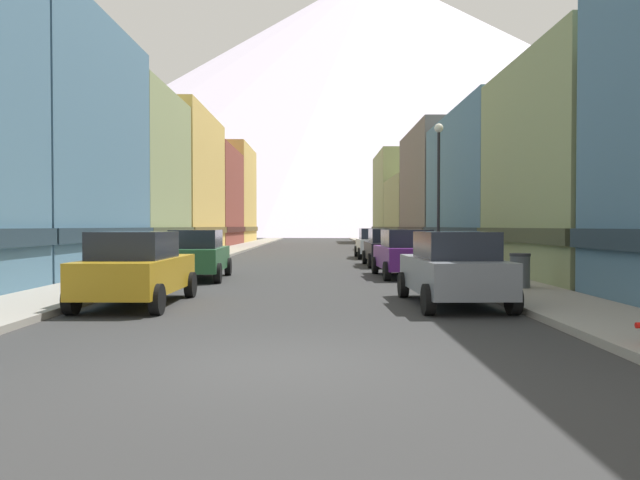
{
  "coord_description": "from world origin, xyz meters",
  "views": [
    {
      "loc": [
        0.61,
        -8.44,
        1.91
      ],
      "look_at": [
        0.5,
        25.09,
        1.16
      ],
      "focal_mm": 34.49,
      "sensor_mm": 36.0,
      "label": 1
    }
  ],
  "objects_px": {
    "car_right_1": "(407,253)",
    "potted_plant_0": "(465,255)",
    "car_left_0": "(139,268)",
    "car_right_2": "(389,247)",
    "car_right_0": "(455,268)",
    "potted_plant_1": "(460,252)",
    "trash_bin_right": "(522,270)",
    "car_right_3": "(375,243)",
    "streetlamp_right": "(441,174)",
    "car_left_1": "(199,254)"
  },
  "relations": [
    {
      "from": "car_right_1",
      "to": "car_right_2",
      "type": "relative_size",
      "value": 1.01
    },
    {
      "from": "car_right_1",
      "to": "streetlamp_right",
      "type": "xyz_separation_m",
      "value": [
        1.55,
        1.59,
        3.09
      ]
    },
    {
      "from": "trash_bin_right",
      "to": "potted_plant_1",
      "type": "xyz_separation_m",
      "value": [
        0.65,
        10.72,
        0.08
      ]
    },
    {
      "from": "car_left_1",
      "to": "car_right_1",
      "type": "height_order",
      "value": "same"
    },
    {
      "from": "potted_plant_0",
      "to": "streetlamp_right",
      "type": "bearing_deg",
      "value": -120.47
    },
    {
      "from": "car_right_1",
      "to": "potted_plant_1",
      "type": "relative_size",
      "value": 4.28
    },
    {
      "from": "trash_bin_right",
      "to": "streetlamp_right",
      "type": "bearing_deg",
      "value": 98.14
    },
    {
      "from": "car_right_3",
      "to": "car_right_2",
      "type": "bearing_deg",
      "value": -90.0
    },
    {
      "from": "car_right_3",
      "to": "car_left_0",
      "type": "bearing_deg",
      "value": -109.09
    },
    {
      "from": "car_left_1",
      "to": "potted_plant_0",
      "type": "distance_m",
      "value": 12.07
    },
    {
      "from": "trash_bin_right",
      "to": "potted_plant_0",
      "type": "height_order",
      "value": "trash_bin_right"
    },
    {
      "from": "trash_bin_right",
      "to": "car_left_0",
      "type": "bearing_deg",
      "value": -164.22
    },
    {
      "from": "car_right_1",
      "to": "potted_plant_0",
      "type": "height_order",
      "value": "car_right_1"
    },
    {
      "from": "car_right_1",
      "to": "car_right_2",
      "type": "xyz_separation_m",
      "value": [
        -0.0,
        6.38,
        0.0
      ]
    },
    {
      "from": "car_left_1",
      "to": "car_right_2",
      "type": "relative_size",
      "value": 1.01
    },
    {
      "from": "streetlamp_right",
      "to": "car_left_1",
      "type": "bearing_deg",
      "value": -164.21
    },
    {
      "from": "car_left_0",
      "to": "car_right_0",
      "type": "height_order",
      "value": "same"
    },
    {
      "from": "car_right_0",
      "to": "potted_plant_1",
      "type": "height_order",
      "value": "car_right_0"
    },
    {
      "from": "car_left_0",
      "to": "potted_plant_0",
      "type": "relative_size",
      "value": 4.94
    },
    {
      "from": "car_right_3",
      "to": "potted_plant_0",
      "type": "distance_m",
      "value": 9.84
    },
    {
      "from": "car_right_2",
      "to": "streetlamp_right",
      "type": "relative_size",
      "value": 0.75
    },
    {
      "from": "car_left_0",
      "to": "car_right_1",
      "type": "xyz_separation_m",
      "value": [
        7.6,
        8.27,
        0.0
      ]
    },
    {
      "from": "potted_plant_0",
      "to": "car_left_0",
      "type": "bearing_deg",
      "value": -130.47
    },
    {
      "from": "car_right_2",
      "to": "streetlamp_right",
      "type": "height_order",
      "value": "streetlamp_right"
    },
    {
      "from": "car_right_3",
      "to": "streetlamp_right",
      "type": "height_order",
      "value": "streetlamp_right"
    },
    {
      "from": "car_right_2",
      "to": "streetlamp_right",
      "type": "bearing_deg",
      "value": -72.09
    },
    {
      "from": "car_left_0",
      "to": "streetlamp_right",
      "type": "distance_m",
      "value": 13.8
    },
    {
      "from": "car_right_0",
      "to": "trash_bin_right",
      "type": "xyz_separation_m",
      "value": [
        2.55,
        2.88,
        -0.26
      ]
    },
    {
      "from": "car_right_0",
      "to": "potted_plant_0",
      "type": "relative_size",
      "value": 4.99
    },
    {
      "from": "car_right_3",
      "to": "trash_bin_right",
      "type": "distance_m",
      "value": 19.26
    },
    {
      "from": "car_left_0",
      "to": "car_right_3",
      "type": "distance_m",
      "value": 23.24
    },
    {
      "from": "car_right_0",
      "to": "streetlamp_right",
      "type": "relative_size",
      "value": 0.76
    },
    {
      "from": "car_right_0",
      "to": "car_right_2",
      "type": "xyz_separation_m",
      "value": [
        -0.0,
        14.66,
        0.0
      ]
    },
    {
      "from": "trash_bin_right",
      "to": "potted_plant_1",
      "type": "relative_size",
      "value": 0.94
    },
    {
      "from": "car_right_2",
      "to": "trash_bin_right",
      "type": "bearing_deg",
      "value": -77.79
    },
    {
      "from": "car_left_1",
      "to": "potted_plant_0",
      "type": "relative_size",
      "value": 5.02
    },
    {
      "from": "car_right_3",
      "to": "potted_plant_1",
      "type": "distance_m",
      "value": 8.96
    },
    {
      "from": "car_right_3",
      "to": "trash_bin_right",
      "type": "height_order",
      "value": "car_right_3"
    },
    {
      "from": "trash_bin_right",
      "to": "streetlamp_right",
      "type": "height_order",
      "value": "streetlamp_right"
    },
    {
      "from": "car_left_1",
      "to": "car_right_2",
      "type": "xyz_separation_m",
      "value": [
        7.6,
        7.38,
        0.0
      ]
    },
    {
      "from": "car_left_0",
      "to": "car_right_2",
      "type": "height_order",
      "value": "same"
    },
    {
      "from": "car_right_2",
      "to": "potted_plant_1",
      "type": "height_order",
      "value": "car_right_2"
    },
    {
      "from": "car_left_0",
      "to": "car_right_3",
      "type": "xyz_separation_m",
      "value": [
        7.6,
        21.96,
        0.0
      ]
    },
    {
      "from": "car_right_0",
      "to": "car_right_1",
      "type": "bearing_deg",
      "value": 90.0
    },
    {
      "from": "car_left_1",
      "to": "car_left_0",
      "type": "bearing_deg",
      "value": -90.02
    },
    {
      "from": "car_left_0",
      "to": "potted_plant_0",
      "type": "bearing_deg",
      "value": 49.53
    },
    {
      "from": "trash_bin_right",
      "to": "potted_plant_0",
      "type": "distance_m",
      "value": 9.81
    },
    {
      "from": "potted_plant_1",
      "to": "trash_bin_right",
      "type": "bearing_deg",
      "value": -93.47
    },
    {
      "from": "car_right_2",
      "to": "potted_plant_0",
      "type": "bearing_deg",
      "value": -31.9
    },
    {
      "from": "car_left_0",
      "to": "car_right_3",
      "type": "height_order",
      "value": "same"
    }
  ]
}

